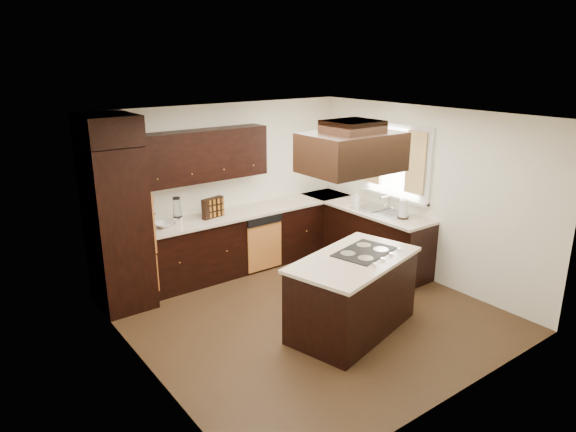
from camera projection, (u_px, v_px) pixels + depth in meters
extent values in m
cube|color=#50371E|center=(310.00, 315.00, 6.54)|extent=(4.20, 4.20, 0.02)
cube|color=white|center=(313.00, 115.00, 5.79)|extent=(4.20, 4.20, 0.02)
cube|color=white|center=(223.00, 187.00, 7.78)|extent=(4.20, 0.02, 2.50)
cube|color=white|center=(461.00, 280.00, 4.55)|extent=(4.20, 0.02, 2.50)
cube|color=white|center=(142.00, 262.00, 4.96)|extent=(0.02, 4.20, 2.50)
cube|color=white|center=(425.00, 194.00, 7.37)|extent=(0.02, 4.20, 2.50)
cube|color=black|center=(118.00, 228.00, 6.51)|extent=(0.65, 0.75, 2.12)
cube|color=orange|center=(144.00, 219.00, 6.69)|extent=(0.05, 0.62, 0.78)
cube|color=black|center=(237.00, 242.00, 7.80)|extent=(2.93, 0.60, 0.88)
cube|color=black|center=(363.00, 235.00, 8.12)|extent=(0.60, 2.40, 0.88)
cube|color=beige|center=(237.00, 214.00, 7.65)|extent=(2.93, 0.63, 0.04)
cube|color=beige|center=(363.00, 207.00, 7.97)|extent=(0.63, 2.40, 0.04)
cube|color=black|center=(202.00, 156.00, 7.23)|extent=(2.00, 0.34, 0.72)
cube|color=orange|center=(264.00, 247.00, 7.76)|extent=(0.60, 0.05, 0.72)
cube|color=silver|center=(396.00, 161.00, 7.65)|extent=(0.06, 1.32, 1.12)
cube|color=white|center=(397.00, 161.00, 7.66)|extent=(0.00, 1.20, 1.00)
cube|color=#FFF0BA|center=(416.00, 163.00, 7.28)|extent=(0.02, 0.34, 0.90)
cube|color=#FFF0BA|center=(373.00, 154.00, 7.92)|extent=(0.02, 0.34, 0.90)
cube|color=silver|center=(380.00, 211.00, 7.71)|extent=(0.52, 0.84, 0.01)
cube|color=black|center=(352.00, 296.00, 6.06)|extent=(1.74, 1.23, 0.88)
cube|color=beige|center=(354.00, 260.00, 5.93)|extent=(1.81, 1.30, 0.04)
cube|color=black|center=(365.00, 252.00, 6.10)|extent=(0.85, 0.67, 0.01)
cube|color=black|center=(352.00, 152.00, 5.53)|extent=(1.05, 0.72, 0.42)
cube|color=black|center=(353.00, 126.00, 5.45)|extent=(0.55, 0.50, 0.13)
cylinder|color=silver|center=(178.00, 220.00, 7.11)|extent=(0.15, 0.15, 0.10)
cone|color=silver|center=(177.00, 208.00, 7.06)|extent=(0.13, 0.13, 0.26)
cube|color=black|center=(213.00, 208.00, 7.37)|extent=(0.36, 0.17, 0.29)
imported|color=silver|center=(164.00, 225.00, 6.99)|extent=(0.32, 0.32, 0.06)
imported|color=silver|center=(355.00, 198.00, 8.07)|extent=(0.10, 0.10, 0.20)
cylinder|color=silver|center=(404.00, 209.00, 7.33)|extent=(0.15, 0.15, 0.27)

